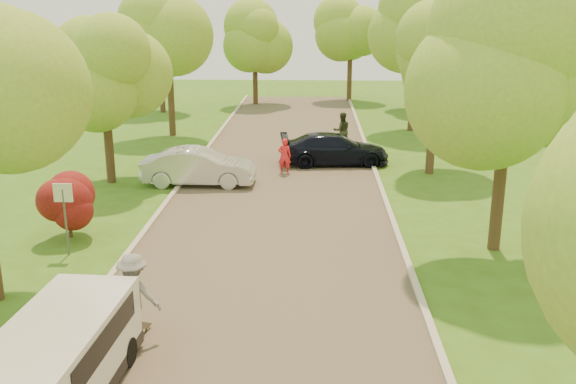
% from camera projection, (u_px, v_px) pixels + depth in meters
% --- Properties ---
extents(ground, '(100.00, 100.00, 0.00)m').
position_uv_depth(ground, '(253.00, 323.00, 14.77)').
color(ground, '#375E16').
rests_on(ground, ground).
extents(road, '(8.00, 60.00, 0.01)m').
position_uv_depth(road, '(274.00, 214.00, 22.45)').
color(road, '#4C4438').
rests_on(road, ground).
extents(curb_left, '(0.18, 60.00, 0.12)m').
position_uv_depth(curb_left, '(160.00, 211.00, 22.59)').
color(curb_left, '#B2AD9E').
rests_on(curb_left, ground).
extents(curb_right, '(0.18, 60.00, 0.12)m').
position_uv_depth(curb_right, '(390.00, 214.00, 22.27)').
color(curb_right, '#B2AD9E').
rests_on(curb_right, ground).
extents(street_sign, '(0.55, 0.06, 2.17)m').
position_uv_depth(street_sign, '(64.00, 204.00, 18.40)').
color(street_sign, '#59595E').
rests_on(street_sign, ground).
extents(red_shrub, '(1.70, 1.70, 1.95)m').
position_uv_depth(red_shrub, '(68.00, 204.00, 19.99)').
color(red_shrub, '#382619').
rests_on(red_shrub, ground).
extents(tree_l_midb, '(4.30, 4.20, 6.62)m').
position_uv_depth(tree_l_midb, '(108.00, 70.00, 25.27)').
color(tree_l_midb, '#382619').
rests_on(tree_l_midb, ground).
extents(tree_l_far, '(4.92, 4.80, 7.79)m').
position_uv_depth(tree_l_far, '(172.00, 36.00, 34.60)').
color(tree_l_far, '#382619').
rests_on(tree_l_far, ground).
extents(tree_r_mida, '(5.13, 5.00, 7.95)m').
position_uv_depth(tree_r_mida, '(519.00, 62.00, 17.74)').
color(tree_r_mida, '#382619').
rests_on(tree_r_mida, ground).
extents(tree_r_midb, '(4.51, 4.40, 7.01)m').
position_uv_depth(tree_r_midb, '(441.00, 60.00, 26.57)').
color(tree_r_midb, '#382619').
rests_on(tree_r_midb, ground).
extents(tree_r_far, '(5.33, 5.20, 8.34)m').
position_uv_depth(tree_r_far, '(420.00, 28.00, 35.87)').
color(tree_r_far, '#382619').
rests_on(tree_r_far, ground).
extents(tree_bg_a, '(5.12, 5.00, 7.72)m').
position_uv_depth(tree_bg_a, '(162.00, 32.00, 42.41)').
color(tree_bg_a, '#382619').
rests_on(tree_bg_a, ground).
extents(tree_bg_b, '(5.12, 5.00, 7.95)m').
position_uv_depth(tree_bg_b, '(416.00, 28.00, 43.59)').
color(tree_bg_b, '#382619').
rests_on(tree_bg_b, ground).
extents(tree_bg_c, '(4.92, 4.80, 7.33)m').
position_uv_depth(tree_bg_c, '(258.00, 35.00, 46.09)').
color(tree_bg_c, '#382619').
rests_on(tree_bg_c, ground).
extents(tree_bg_d, '(5.12, 5.00, 7.72)m').
position_uv_depth(tree_bg_d, '(354.00, 29.00, 47.65)').
color(tree_bg_d, '#382619').
rests_on(tree_bg_d, ground).
extents(minivan, '(1.93, 4.49, 1.64)m').
position_uv_depth(minivan, '(58.00, 362.00, 11.54)').
color(minivan, white).
rests_on(minivan, ground).
extents(silver_sedan, '(4.56, 1.61, 1.50)m').
position_uv_depth(silver_sedan, '(199.00, 167.00, 25.96)').
color(silver_sedan, silver).
rests_on(silver_sedan, ground).
extents(dark_sedan, '(5.11, 2.46, 1.44)m').
position_uv_depth(dark_sedan, '(334.00, 149.00, 29.35)').
color(dark_sedan, black).
rests_on(dark_sedan, ground).
extents(longboard, '(0.45, 0.98, 0.11)m').
position_uv_depth(longboard, '(137.00, 333.00, 14.14)').
color(longboard, black).
rests_on(longboard, ground).
extents(skateboarder, '(1.30, 0.92, 1.84)m').
position_uv_depth(skateboarder, '(134.00, 294.00, 13.88)').
color(skateboarder, slate).
rests_on(skateboarder, longboard).
extents(person_striped, '(0.58, 0.39, 1.56)m').
position_uv_depth(person_striped, '(285.00, 156.00, 27.70)').
color(person_striped, red).
rests_on(person_striped, ground).
extents(person_olive, '(1.03, 0.88, 1.85)m').
position_uv_depth(person_olive, '(342.00, 131.00, 32.57)').
color(person_olive, '#28301D').
rests_on(person_olive, ground).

